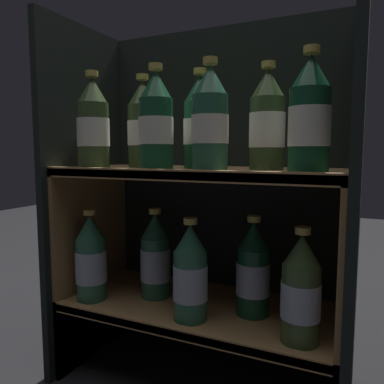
{
  "coord_description": "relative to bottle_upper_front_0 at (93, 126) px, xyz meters",
  "views": [
    {
      "loc": [
        0.37,
        -0.69,
        0.6
      ],
      "look_at": [
        0.0,
        0.11,
        0.51
      ],
      "focal_mm": 35.0,
      "sensor_mm": 36.0,
      "label": 1
    }
  ],
  "objects": [
    {
      "name": "bottle_upper_front_2",
      "position": [
        0.32,
        0.0,
        0.0
      ],
      "size": [
        0.08,
        0.08,
        0.24
      ],
      "color": "#285B42",
      "rests_on": "shelf_upper"
    },
    {
      "name": "shelf_lower",
      "position": [
        0.25,
        0.08,
        -0.49
      ],
      "size": [
        0.69,
        0.31,
        0.22
      ],
      "color": "#9E7547",
      "rests_on": "ground_plane"
    },
    {
      "name": "bottle_lower_front_2",
      "position": [
        0.52,
        0.0,
        -0.35
      ],
      "size": [
        0.08,
        0.08,
        0.24
      ],
      "color": "#384C28",
      "rests_on": "shelf_lower"
    },
    {
      "name": "fridge_side_right",
      "position": [
        0.61,
        0.09,
        -0.19
      ],
      "size": [
        0.02,
        0.35,
        0.95
      ],
      "primitive_type": "cube",
      "color": "black",
      "rests_on": "ground_plane"
    },
    {
      "name": "bottle_upper_back_2",
      "position": [
        0.42,
        0.09,
        -0.0
      ],
      "size": [
        0.08,
        0.08,
        0.24
      ],
      "color": "#384C28",
      "rests_on": "shelf_upper"
    },
    {
      "name": "bottle_upper_back_1",
      "position": [
        0.25,
        0.09,
        0.0
      ],
      "size": [
        0.08,
        0.08,
        0.24
      ],
      "color": "#1E5638",
      "rests_on": "shelf_upper"
    },
    {
      "name": "bottle_lower_back_0",
      "position": [
        0.13,
        0.09,
        -0.35
      ],
      "size": [
        0.08,
        0.08,
        0.24
      ],
      "color": "#285B42",
      "rests_on": "shelf_lower"
    },
    {
      "name": "fridge_side_left",
      "position": [
        -0.1,
        0.09,
        -0.19
      ],
      "size": [
        0.02,
        0.35,
        0.95
      ],
      "primitive_type": "cube",
      "color": "black",
      "rests_on": "ground_plane"
    },
    {
      "name": "fridge_back_wall",
      "position": [
        0.25,
        0.26,
        -0.19
      ],
      "size": [
        0.73,
        0.02,
        0.95
      ],
      "primitive_type": "cube",
      "color": "black",
      "rests_on": "ground_plane"
    },
    {
      "name": "bottle_lower_front_1",
      "position": [
        0.27,
        0.0,
        -0.35
      ],
      "size": [
        0.08,
        0.08,
        0.24
      ],
      "color": "#285B42",
      "rests_on": "shelf_lower"
    },
    {
      "name": "bottle_upper_front_0",
      "position": [
        0.0,
        0.0,
        0.0
      ],
      "size": [
        0.08,
        0.08,
        0.24
      ],
      "color": "#384C28",
      "rests_on": "shelf_upper"
    },
    {
      "name": "bottle_lower_front_0",
      "position": [
        -0.02,
        0.0,
        -0.35
      ],
      "size": [
        0.08,
        0.08,
        0.24
      ],
      "color": "#285B42",
      "rests_on": "shelf_lower"
    },
    {
      "name": "bottle_upper_front_3",
      "position": [
        0.52,
        0.0,
        -0.0
      ],
      "size": [
        0.08,
        0.08,
        0.24
      ],
      "color": "#144228",
      "rests_on": "shelf_upper"
    },
    {
      "name": "bottle_lower_back_1",
      "position": [
        0.39,
        0.09,
        -0.35
      ],
      "size": [
        0.08,
        0.08,
        0.24
      ],
      "color": "#144228",
      "rests_on": "shelf_lower"
    },
    {
      "name": "shelf_upper",
      "position": [
        0.25,
        0.08,
        -0.25
      ],
      "size": [
        0.69,
        0.31,
        0.56
      ],
      "color": "#9E7547",
      "rests_on": "ground_plane"
    },
    {
      "name": "bottle_upper_front_1",
      "position": [
        0.18,
        0.0,
        0.0
      ],
      "size": [
        0.08,
        0.08,
        0.24
      ],
      "color": "#194C2D",
      "rests_on": "shelf_upper"
    },
    {
      "name": "bottle_upper_back_0",
      "position": [
        0.09,
        0.09,
        0.0
      ],
      "size": [
        0.08,
        0.08,
        0.24
      ],
      "color": "#384C28",
      "rests_on": "shelf_upper"
    }
  ]
}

